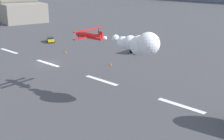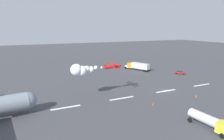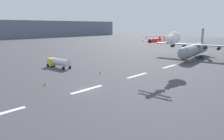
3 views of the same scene
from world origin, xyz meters
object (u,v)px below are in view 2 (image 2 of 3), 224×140
stunt_biplane_red (84,70)px  fuel_tanker_truck (209,121)px  semi_truck_orange (138,66)px  traffic_cone_far (153,104)px  followme_car_yellow (180,72)px  traffic_cone_near (196,96)px

stunt_biplane_red → fuel_tanker_truck: 34.21m
semi_truck_orange → fuel_tanker_truck: size_ratio=1.49×
semi_truck_orange → traffic_cone_far: (20.76, 41.33, -1.74)m
stunt_biplane_red → followme_car_yellow: (-50.40, -13.92, -8.43)m
stunt_biplane_red → semi_truck_orange: stunt_biplane_red is taller
fuel_tanker_truck → traffic_cone_far: (2.92, -15.49, -1.37)m
stunt_biplane_red → fuel_tanker_truck: size_ratio=1.82×
stunt_biplane_red → traffic_cone_far: 22.00m
stunt_biplane_red → traffic_cone_far: size_ratio=22.11×
semi_truck_orange → traffic_cone_near: bearing=83.5°
traffic_cone_near → traffic_cone_far: bearing=-1.2°
stunt_biplane_red → traffic_cone_far: stunt_biplane_red is taller
stunt_biplane_red → followme_car_yellow: stunt_biplane_red is taller
stunt_biplane_red → semi_truck_orange: 47.97m
fuel_tanker_truck → followme_car_yellow: bearing=-127.1°
stunt_biplane_red → traffic_cone_near: stunt_biplane_red is taller
semi_truck_orange → traffic_cone_far: semi_truck_orange is taller
followme_car_yellow → stunt_biplane_red: bearing=15.4°
semi_truck_orange → followme_car_yellow: semi_truck_orange is taller
traffic_cone_far → semi_truck_orange: bearing=-116.7°
followme_car_yellow → traffic_cone_near: (18.07, 26.02, -0.44)m
traffic_cone_near → traffic_cone_far: (16.00, -0.33, 0.00)m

